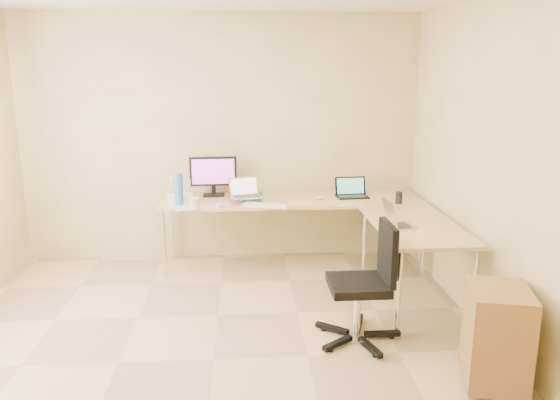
{
  "coord_description": "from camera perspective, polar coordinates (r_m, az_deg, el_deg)",
  "views": [
    {
      "loc": [
        0.24,
        -3.49,
        2.01
      ],
      "look_at": [
        0.55,
        1.1,
        0.9
      ],
      "focal_mm": 34.51,
      "sensor_mm": 36.0,
      "label": 1
    }
  ],
  "objects": [
    {
      "name": "cabinet",
      "position": [
        3.81,
        21.94,
        -13.17
      ],
      "size": [
        0.47,
        0.53,
        0.63
      ],
      "primitive_type": "cube",
      "rotation": [
        0.0,
        0.0,
        -0.25
      ],
      "color": "#A86E3E",
      "rests_on": "ground"
    },
    {
      "name": "black_cup",
      "position": [
        5.44,
        12.47,
        0.24
      ],
      "size": [
        0.09,
        0.09,
        0.12
      ],
      "primitive_type": "cylinder",
      "rotation": [
        0.0,
        0.0,
        0.4
      ],
      "color": "black",
      "rests_on": "desk_main"
    },
    {
      "name": "white_box",
      "position": [
        5.43,
        -10.54,
        0.15
      ],
      "size": [
        0.27,
        0.22,
        0.09
      ],
      "primitive_type": "cube",
      "rotation": [
        0.0,
        0.0,
        0.2
      ],
      "color": "white",
      "rests_on": "desk_main"
    },
    {
      "name": "desk_fan",
      "position": [
        5.55,
        -10.42,
        1.34
      ],
      "size": [
        0.26,
        0.26,
        0.26
      ],
      "primitive_type": "cylinder",
      "rotation": [
        0.0,
        0.0,
        0.4
      ],
      "color": "beige",
      "rests_on": "desk_main"
    },
    {
      "name": "book_stack",
      "position": [
        5.5,
        -2.98,
        0.31
      ],
      "size": [
        0.22,
        0.29,
        0.05
      ],
      "primitive_type": "cube",
      "rotation": [
        0.0,
        0.0,
        -0.1
      ],
      "color": "#167357",
      "rests_on": "desk_main"
    },
    {
      "name": "laptop_center",
      "position": [
        5.36,
        -3.65,
        1.28
      ],
      "size": [
        0.36,
        0.31,
        0.2
      ],
      "primitive_type": "cube",
      "rotation": [
        0.0,
        0.0,
        0.29
      ],
      "color": "silver",
      "rests_on": "desk_main"
    },
    {
      "name": "cd_stack",
      "position": [
        5.21,
        -6.34,
        -0.59
      ],
      "size": [
        0.13,
        0.13,
        0.03
      ],
      "primitive_type": "cylinder",
      "rotation": [
        0.0,
        0.0,
        0.22
      ],
      "color": "white",
      "rests_on": "desk_main"
    },
    {
      "name": "floor",
      "position": [
        4.04,
        -7.02,
        -16.41
      ],
      "size": [
        4.5,
        4.5,
        0.0
      ],
      "primitive_type": "plane",
      "color": "tan",
      "rests_on": "ground"
    },
    {
      "name": "wall_front",
      "position": [
        1.45,
        -13.26,
        -16.06
      ],
      "size": [
        4.5,
        0.0,
        4.5
      ],
      "primitive_type": "plane",
      "rotation": [
        -1.57,
        0.0,
        0.0
      ],
      "color": "#DCC984",
      "rests_on": "ground"
    },
    {
      "name": "desk_return",
      "position": [
        4.87,
        13.93,
        -6.6
      ],
      "size": [
        0.7,
        1.3,
        0.73
      ],
      "primitive_type": "cube",
      "color": "tan",
      "rests_on": "ground"
    },
    {
      "name": "laptop_return",
      "position": [
        4.61,
        12.59,
        -1.67
      ],
      "size": [
        0.31,
        0.26,
        0.19
      ],
      "primitive_type": "cube",
      "rotation": [
        0.0,
        0.0,
        1.69
      ],
      "color": "silver",
      "rests_on": "desk_return"
    },
    {
      "name": "office_chair",
      "position": [
        4.1,
        8.28,
        -8.2
      ],
      "size": [
        0.56,
        0.56,
        0.93
      ],
      "primitive_type": "cube",
      "rotation": [
        0.0,
        0.0,
        0.01
      ],
      "color": "black",
      "rests_on": "ground"
    },
    {
      "name": "wall_back",
      "position": [
        5.79,
        -6.26,
        6.43
      ],
      "size": [
        4.5,
        0.0,
        4.5
      ],
      "primitive_type": "plane",
      "rotation": [
        1.57,
        0.0,
        0.0
      ],
      "color": "#DCC984",
      "rests_on": "ground"
    },
    {
      "name": "keyboard",
      "position": [
        5.21,
        -1.53,
        -0.56
      ],
      "size": [
        0.46,
        0.28,
        0.02
      ],
      "primitive_type": "cube",
      "rotation": [
        0.0,
        0.0,
        -0.37
      ],
      "color": "white",
      "rests_on": "desk_main"
    },
    {
      "name": "mug",
      "position": [
        5.22,
        -9.03,
        -0.28
      ],
      "size": [
        0.13,
        0.13,
        0.1
      ],
      "primitive_type": "imported",
      "rotation": [
        0.0,
        0.0,
        -0.41
      ],
      "color": "silver",
      "rests_on": "desk_main"
    },
    {
      "name": "desk_main",
      "position": [
        5.61,
        1.26,
        -3.5
      ],
      "size": [
        2.65,
        0.7,
        0.73
      ],
      "primitive_type": "cube",
      "color": "tan",
      "rests_on": "ground"
    },
    {
      "name": "water_bottle",
      "position": [
        5.32,
        -10.71,
        1.09
      ],
      "size": [
        0.09,
        0.09,
        0.31
      ],
      "primitive_type": "cylinder",
      "rotation": [
        0.0,
        0.0,
        -0.06
      ],
      "color": "teal",
      "rests_on": "desk_main"
    },
    {
      "name": "wall_right",
      "position": [
        4.02,
        23.79,
        2.24
      ],
      "size": [
        0.0,
        4.5,
        4.5
      ],
      "primitive_type": "plane",
      "rotation": [
        1.57,
        0.0,
        -1.57
      ],
      "color": "#DCC984",
      "rests_on": "ground"
    },
    {
      "name": "papers",
      "position": [
        5.24,
        -10.24,
        -0.78
      ],
      "size": [
        0.27,
        0.32,
        0.01
      ],
      "primitive_type": "cube",
      "rotation": [
        0.0,
        0.0,
        0.33
      ],
      "color": "beige",
      "rests_on": "desk_main"
    },
    {
      "name": "mouse",
      "position": [
        5.49,
        4.23,
        0.21
      ],
      "size": [
        0.1,
        0.07,
        0.03
      ],
      "primitive_type": "ellipsoid",
      "rotation": [
        0.0,
        0.0,
        0.12
      ],
      "color": "white",
      "rests_on": "desk_main"
    },
    {
      "name": "laptop_black",
      "position": [
        5.61,
        7.68,
        1.31
      ],
      "size": [
        0.34,
        0.27,
        0.2
      ],
      "primitive_type": "cube",
      "rotation": [
        0.0,
        0.0,
        0.09
      ],
      "color": "black",
      "rests_on": "desk_main"
    },
    {
      "name": "monitor",
      "position": [
        5.66,
        -7.08,
        2.52
      ],
      "size": [
        0.49,
        0.18,
        0.42
      ],
      "primitive_type": "cube",
      "rotation": [
        0.0,
        0.0,
        0.04
      ],
      "color": "black",
      "rests_on": "desk_main"
    }
  ]
}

